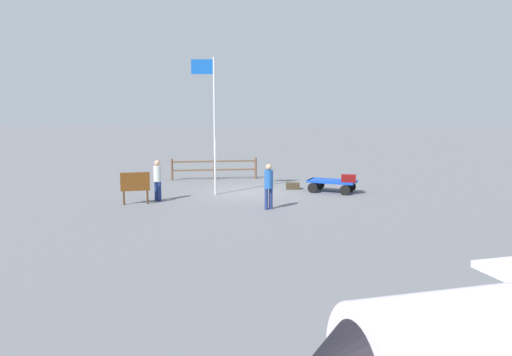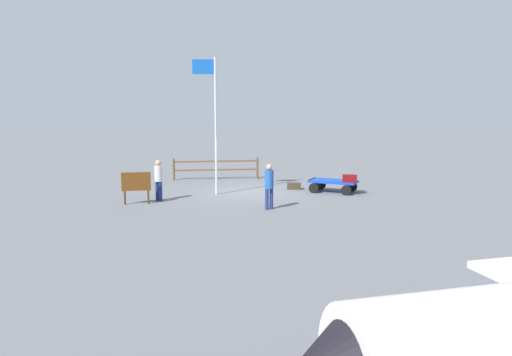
# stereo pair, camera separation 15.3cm
# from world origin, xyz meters

# --- Properties ---
(ground_plane) EXTENTS (120.00, 120.00, 0.00)m
(ground_plane) POSITION_xyz_m (0.00, 0.00, 0.00)
(ground_plane) COLOR slate
(luggage_cart) EXTENTS (2.34, 1.83, 0.55)m
(luggage_cart) POSITION_xyz_m (-3.79, -0.09, 0.42)
(luggage_cart) COLOR blue
(luggage_cart) RESTS_ON ground
(suitcase_dark) EXTENTS (0.67, 0.41, 0.32)m
(suitcase_dark) POSITION_xyz_m (-4.47, 0.46, 0.71)
(suitcase_dark) COLOR maroon
(suitcase_dark) RESTS_ON luggage_cart
(suitcase_tan) EXTENTS (0.64, 0.33, 0.31)m
(suitcase_tan) POSITION_xyz_m (-2.07, -0.82, 0.16)
(suitcase_tan) COLOR #413524
(suitcase_tan) RESTS_ON ground
(worker_lead) EXTENTS (0.45, 0.45, 1.74)m
(worker_lead) POSITION_xyz_m (-0.96, 3.78, 1.00)
(worker_lead) COLOR navy
(worker_lead) RESTS_ON ground
(worker_trailing) EXTENTS (0.45, 0.45, 1.70)m
(worker_trailing) POSITION_xyz_m (3.60, 2.25, 0.98)
(worker_trailing) COLOR navy
(worker_trailing) RESTS_ON ground
(flagpole) EXTENTS (1.03, 0.14, 5.94)m
(flagpole) POSITION_xyz_m (1.51, 0.65, 3.55)
(flagpole) COLOR silver
(flagpole) RESTS_ON ground
(signboard) EXTENTS (1.13, 0.33, 1.29)m
(signboard) POSITION_xyz_m (4.34, 2.98, 0.84)
(signboard) COLOR #4C3319
(signboard) RESTS_ON ground
(wooden_fence) EXTENTS (4.43, 0.82, 1.12)m
(wooden_fence) POSITION_xyz_m (1.91, -3.76, 0.65)
(wooden_fence) COLOR brown
(wooden_fence) RESTS_ON ground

